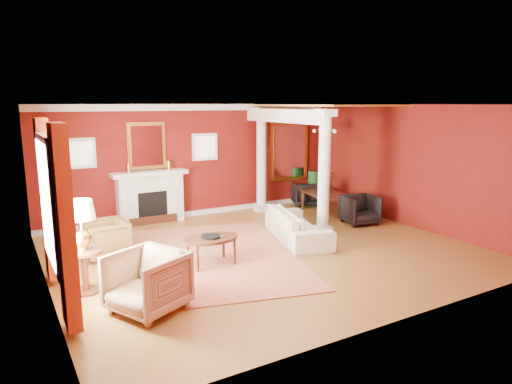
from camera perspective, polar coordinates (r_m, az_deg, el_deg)
ground at (r=9.28m, az=1.11°, el=-7.33°), size 8.00×8.00×0.00m
room_shell at (r=8.85m, az=1.16°, el=5.17°), size 8.04×7.04×2.92m
fireplace at (r=11.56m, az=-13.05°, el=-0.61°), size 1.85×0.42×1.29m
overmantel_mirror at (r=11.51m, az=-13.52°, el=5.64°), size 0.95×0.07×1.15m
flank_window_left at (r=11.19m, az=-21.15°, el=4.54°), size 0.70×0.07×0.70m
flank_window_right at (r=12.06m, az=-6.42°, el=5.63°), size 0.70×0.07×0.70m
left_window at (r=7.12m, az=-23.97°, el=-2.09°), size 0.21×2.55×2.60m
column_front at (r=10.14m, az=8.51°, el=2.43°), size 0.36×0.36×2.80m
column_back at (r=12.34m, az=0.68°, el=4.08°), size 0.36×0.36×2.80m
header_beam at (r=11.33m, az=3.58°, el=9.49°), size 0.30×3.20×0.32m
amber_ceiling at (r=11.88m, az=8.71°, el=10.66°), size 2.30×3.40×0.04m
dining_mirror at (r=13.35m, az=4.13°, el=5.12°), size 1.30×0.07×1.70m
chandelier at (r=11.97m, az=8.66°, el=7.69°), size 0.60×0.62×0.75m
crown_trim at (r=11.90m, az=-7.64°, el=10.45°), size 8.00×0.08×0.16m
base_trim at (r=12.24m, az=-7.31°, el=-2.57°), size 8.00×0.08×0.12m
rug at (r=8.96m, az=-5.98°, el=-8.00°), size 4.31×5.10×0.02m
sofa at (r=9.91m, az=5.21°, el=-3.57°), size 1.23×2.30×0.86m
armchair_leopard at (r=9.24m, az=-18.31°, el=-5.37°), size 0.77×0.82×0.81m
armchair_stripe at (r=6.74m, az=-13.47°, el=-10.55°), size 1.19×1.22×0.96m
coffee_table at (r=8.38m, az=-5.66°, el=-5.97°), size 1.05×1.05×0.53m
coffee_book at (r=8.29m, az=-5.67°, el=-4.93°), size 0.18×0.08×0.25m
side_table at (r=7.51m, az=-20.94°, el=-4.59°), size 0.59×0.59×1.48m
dining_table at (r=12.29m, az=8.93°, el=-0.70°), size 0.90×1.70×0.90m
dining_chair_near at (r=11.45m, az=12.88°, el=-2.00°), size 0.88×0.84×0.79m
dining_chair_far at (r=13.32m, az=6.16°, el=-0.08°), size 0.91×0.89×0.73m
green_urn at (r=13.50m, az=7.25°, el=0.15°), size 0.42×0.42×1.00m
potted_plant at (r=12.23m, az=8.74°, el=2.48°), size 0.72×0.75×0.46m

